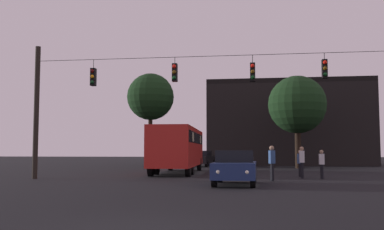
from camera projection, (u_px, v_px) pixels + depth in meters
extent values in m
plane|color=black|center=(224.00, 171.00, 32.66)|extent=(168.00, 168.00, 0.00)
cylinder|color=black|center=(36.00, 112.00, 24.30)|extent=(0.28, 0.28, 7.23)
cylinder|color=black|center=(211.00, 56.00, 23.22)|extent=(19.13, 0.02, 0.02)
cylinder|color=black|center=(94.00, 64.00, 24.07)|extent=(0.03, 0.03, 0.47)
cube|color=black|center=(93.00, 77.00, 24.01)|extent=(0.26, 0.32, 0.95)
sphere|color=#510A0A|center=(92.00, 71.00, 23.86)|extent=(0.20, 0.20, 0.20)
sphere|color=orange|center=(92.00, 77.00, 23.83)|extent=(0.20, 0.20, 0.20)
sphere|color=#0C4219|center=(92.00, 82.00, 23.81)|extent=(0.20, 0.20, 0.20)
cylinder|color=black|center=(175.00, 61.00, 23.47)|extent=(0.03, 0.03, 0.34)
cube|color=black|center=(175.00, 73.00, 23.41)|extent=(0.26, 0.32, 0.95)
sphere|color=red|center=(174.00, 66.00, 23.26)|extent=(0.20, 0.20, 0.20)
sphere|color=#5B3D0C|center=(174.00, 72.00, 23.24)|extent=(0.20, 0.20, 0.20)
sphere|color=#0C4219|center=(174.00, 78.00, 23.21)|extent=(0.20, 0.20, 0.20)
cylinder|color=black|center=(252.00, 59.00, 22.91)|extent=(0.03, 0.03, 0.41)
cube|color=black|center=(253.00, 72.00, 22.86)|extent=(0.26, 0.32, 0.95)
sphere|color=red|center=(253.00, 66.00, 22.70)|extent=(0.20, 0.20, 0.20)
sphere|color=#5B3D0C|center=(253.00, 72.00, 22.68)|extent=(0.20, 0.20, 0.20)
sphere|color=#0C4219|center=(253.00, 77.00, 22.66)|extent=(0.20, 0.20, 0.20)
cylinder|color=black|center=(324.00, 56.00, 22.43)|extent=(0.03, 0.03, 0.33)
cube|color=black|center=(325.00, 69.00, 22.38)|extent=(0.26, 0.32, 0.95)
sphere|color=red|center=(325.00, 62.00, 22.22)|extent=(0.20, 0.20, 0.20)
sphere|color=#5B3D0C|center=(325.00, 68.00, 22.20)|extent=(0.20, 0.20, 0.20)
sphere|color=#0C4219|center=(325.00, 74.00, 22.17)|extent=(0.20, 0.20, 0.20)
cube|color=#B21E19|center=(178.00, 147.00, 30.41)|extent=(2.95, 11.09, 2.50)
cube|color=black|center=(178.00, 138.00, 30.46)|extent=(2.97, 10.44, 0.70)
cylinder|color=black|center=(170.00, 164.00, 34.35)|extent=(0.32, 1.01, 1.00)
cylinder|color=black|center=(199.00, 164.00, 34.14)|extent=(0.32, 1.01, 1.00)
cylinder|color=black|center=(157.00, 167.00, 28.24)|extent=(0.32, 1.01, 1.00)
cylinder|color=black|center=(191.00, 167.00, 28.02)|extent=(0.32, 1.01, 1.00)
cylinder|color=black|center=(151.00, 168.00, 26.27)|extent=(0.32, 1.01, 1.00)
cylinder|color=black|center=(188.00, 168.00, 26.06)|extent=(0.32, 1.01, 1.00)
cube|color=beige|center=(184.00, 140.00, 33.74)|extent=(2.59, 0.91, 0.56)
cube|color=beige|center=(173.00, 137.00, 27.73)|extent=(2.59, 0.91, 0.56)
cube|color=navy|center=(235.00, 170.00, 19.70)|extent=(1.86, 4.33, 0.68)
cube|color=black|center=(235.00, 156.00, 19.90)|extent=(1.62, 2.35, 0.52)
cylinder|color=black|center=(253.00, 180.00, 18.15)|extent=(0.23, 0.64, 0.64)
cylinder|color=black|center=(214.00, 179.00, 18.39)|extent=(0.23, 0.64, 0.64)
cylinder|color=black|center=(254.00, 176.00, 20.95)|extent=(0.23, 0.64, 0.64)
cylinder|color=black|center=(220.00, 176.00, 21.19)|extent=(0.23, 0.64, 0.64)
sphere|color=white|center=(247.00, 172.00, 17.54)|extent=(0.18, 0.18, 0.18)
sphere|color=white|center=(218.00, 172.00, 17.72)|extent=(0.18, 0.18, 0.18)
cube|color=black|center=(202.00, 160.00, 42.90)|extent=(2.27, 4.47, 0.68)
cube|color=black|center=(201.00, 153.00, 42.80)|extent=(1.83, 2.49, 0.52)
cylinder|color=black|center=(197.00, 163.00, 44.43)|extent=(0.29, 0.66, 0.64)
cylinder|color=black|center=(213.00, 163.00, 44.04)|extent=(0.29, 0.66, 0.64)
cylinder|color=black|center=(190.00, 164.00, 41.69)|extent=(0.29, 0.66, 0.64)
cylinder|color=black|center=(206.00, 164.00, 41.30)|extent=(0.29, 0.66, 0.64)
sphere|color=white|center=(201.00, 159.00, 45.07)|extent=(0.18, 0.18, 0.18)
sphere|color=white|center=(212.00, 159.00, 44.78)|extent=(0.18, 0.18, 0.18)
cylinder|color=black|center=(301.00, 170.00, 25.66)|extent=(0.14, 0.14, 0.77)
cylinder|color=black|center=(300.00, 170.00, 25.82)|extent=(0.14, 0.14, 0.77)
cube|color=#2D4C7F|center=(300.00, 159.00, 25.79)|extent=(0.31, 0.40, 0.57)
sphere|color=#8C6B51|center=(300.00, 152.00, 25.83)|extent=(0.21, 0.21, 0.21)
cylinder|color=black|center=(322.00, 172.00, 24.09)|extent=(0.14, 0.14, 0.77)
cylinder|color=black|center=(322.00, 172.00, 23.93)|extent=(0.14, 0.14, 0.77)
cube|color=silver|center=(322.00, 159.00, 24.07)|extent=(0.25, 0.37, 0.58)
sphere|color=#8C6B51|center=(321.00, 152.00, 24.10)|extent=(0.21, 0.21, 0.21)
cylinder|color=black|center=(302.00, 170.00, 24.49)|extent=(0.14, 0.14, 0.86)
cylinder|color=black|center=(302.00, 171.00, 24.33)|extent=(0.14, 0.14, 0.86)
cube|color=silver|center=(302.00, 157.00, 24.47)|extent=(0.25, 0.37, 0.65)
sphere|color=#8C6B51|center=(302.00, 149.00, 24.50)|extent=(0.23, 0.23, 0.23)
cylinder|color=black|center=(272.00, 172.00, 22.24)|extent=(0.14, 0.14, 0.87)
cylinder|color=black|center=(273.00, 172.00, 22.08)|extent=(0.14, 0.14, 0.87)
cube|color=#2D4C7F|center=(272.00, 157.00, 22.22)|extent=(0.33, 0.41, 0.65)
sphere|color=#8C6B51|center=(272.00, 148.00, 22.26)|extent=(0.24, 0.24, 0.24)
cube|color=black|center=(286.00, 127.00, 50.42)|extent=(16.95, 11.96, 8.39)
cube|color=black|center=(286.00, 88.00, 50.77)|extent=(16.95, 11.96, 0.50)
cylinder|color=#2D2116|center=(150.00, 139.00, 46.17)|extent=(0.43, 0.43, 5.44)
sphere|color=black|center=(151.00, 97.00, 46.53)|extent=(4.88, 4.88, 4.88)
cylinder|color=black|center=(298.00, 146.00, 38.67)|extent=(0.52, 0.52, 3.78)
sphere|color=black|center=(297.00, 104.00, 38.96)|extent=(5.05, 5.05, 5.05)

